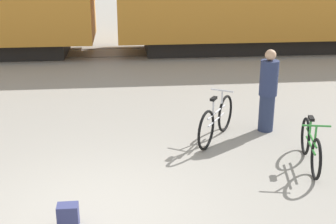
{
  "coord_description": "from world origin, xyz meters",
  "views": [
    {
      "loc": [
        0.51,
        -5.81,
        3.54
      ],
      "look_at": [
        1.22,
        1.14,
        1.1
      ],
      "focal_mm": 50.0,
      "sensor_mm": 36.0,
      "label": 1
    }
  ],
  "objects_px": {
    "backpack": "(68,216)",
    "bicycle_silver": "(216,120)",
    "person_in_navy": "(268,91)",
    "bicycle_green": "(311,146)"
  },
  "relations": [
    {
      "from": "backpack",
      "to": "person_in_navy",
      "type": "bearing_deg",
      "value": 41.02
    },
    {
      "from": "backpack",
      "to": "bicycle_silver",
      "type": "bearing_deg",
      "value": 47.71
    },
    {
      "from": "bicycle_green",
      "to": "backpack",
      "type": "bearing_deg",
      "value": -158.91
    },
    {
      "from": "bicycle_silver",
      "to": "bicycle_green",
      "type": "xyz_separation_m",
      "value": [
        1.38,
        -1.3,
        -0.04
      ]
    },
    {
      "from": "bicycle_silver",
      "to": "person_in_navy",
      "type": "height_order",
      "value": "person_in_navy"
    },
    {
      "from": "bicycle_green",
      "to": "backpack",
      "type": "height_order",
      "value": "bicycle_green"
    },
    {
      "from": "bicycle_silver",
      "to": "person_in_navy",
      "type": "xyz_separation_m",
      "value": [
        1.12,
        0.38,
        0.44
      ]
    },
    {
      "from": "bicycle_silver",
      "to": "person_in_navy",
      "type": "distance_m",
      "value": 1.26
    },
    {
      "from": "bicycle_silver",
      "to": "backpack",
      "type": "xyz_separation_m",
      "value": [
        -2.57,
        -2.82,
        -0.23
      ]
    },
    {
      "from": "person_in_navy",
      "to": "backpack",
      "type": "bearing_deg",
      "value": 1.05
    }
  ]
}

